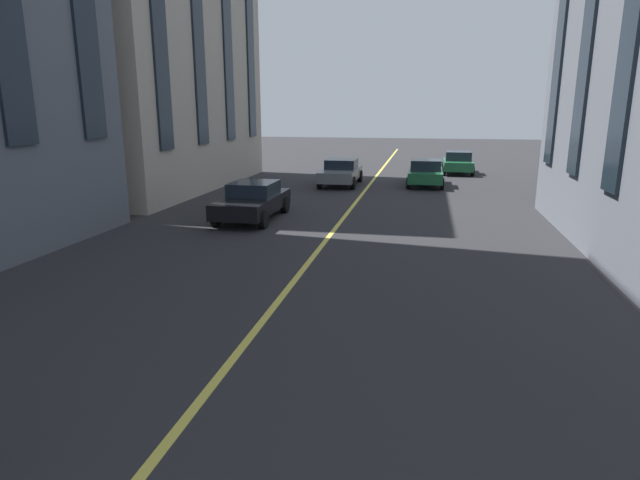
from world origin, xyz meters
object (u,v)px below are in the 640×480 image
car_green_trailing (426,173)px  car_grey_parked_b (341,172)px  car_black_mid (253,200)px  car_green_parked_a (458,162)px

car_green_trailing → car_grey_parked_b: bearing=96.2°
car_green_trailing → car_black_mid: size_ratio=0.89×
car_green_parked_a → car_black_mid: size_ratio=0.89×
car_green_trailing → car_green_parked_a: 6.26m
car_green_trailing → car_green_parked_a: same height
car_grey_parked_b → car_black_mid: bearing=169.5°
car_grey_parked_b → car_black_mid: same height
car_green_trailing → car_black_mid: car_green_trailing is taller
car_green_trailing → car_black_mid: 11.90m
car_grey_parked_b → car_green_parked_a: bearing=-44.9°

